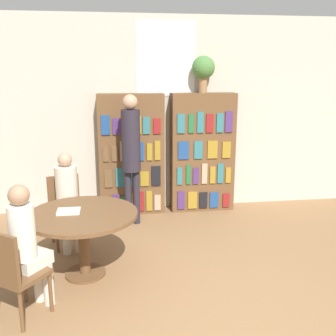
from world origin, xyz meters
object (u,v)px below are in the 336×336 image
chair_left_side (66,207)px  flower_vase (203,69)px  bookshelf_right (202,153)px  reading_table (83,224)px  seated_reader_right (28,242)px  bookshelf_left (132,155)px  librarian_standing (131,147)px  chair_near_camera (13,271)px  seated_reader_left (68,196)px

chair_left_side → flower_vase: bearing=-169.8°
bookshelf_right → chair_left_side: bookshelf_right is taller
reading_table → seated_reader_right: size_ratio=0.95×
bookshelf_left → librarian_standing: librarian_standing is taller
chair_near_camera → chair_left_side: bearing=117.0°
reading_table → chair_near_camera: bearing=-126.5°
chair_left_side → librarian_standing: size_ratio=0.47×
reading_table → chair_left_side: (-0.28, 0.88, -0.11)m
bookshelf_left → flower_vase: size_ratio=3.39×
bookshelf_right → flower_vase: bearing=154.6°
bookshelf_left → flower_vase: (1.10, 0.00, 1.28)m
chair_near_camera → seated_reader_left: 1.51m
reading_table → bookshelf_right: bearing=48.1°
bookshelf_left → reading_table: size_ratio=1.57×
bookshelf_right → chair_near_camera: 3.54m
flower_vase → seated_reader_left: 2.75m
chair_near_camera → chair_left_side: same height
chair_left_side → seated_reader_left: 0.27m
chair_near_camera → reading_table: bearing=90.0°
bookshelf_right → chair_near_camera: (-2.28, -2.68, -0.43)m
librarian_standing → chair_left_side: bearing=-147.9°
chair_near_camera → chair_left_side: (0.27, 1.63, 0.00)m
seated_reader_left → bookshelf_left: bearing=-142.2°
bookshelf_right → librarian_standing: size_ratio=0.99×
reading_table → chair_near_camera: chair_near_camera is taller
chair_near_camera → seated_reader_right: 0.27m
bookshelf_left → librarian_standing: (-0.02, -0.50, 0.21)m
bookshelf_left → chair_near_camera: bookshelf_left is taller
bookshelf_left → seated_reader_right: bearing=-112.8°
bookshelf_right → chair_near_camera: bookshelf_right is taller
reading_table → chair_left_side: bearing=107.5°
reading_table → chair_left_side: chair_left_side is taller
flower_vase → reading_table: (-1.72, -1.94, -1.61)m
bookshelf_right → chair_left_side: 2.31m
bookshelf_right → librarian_standing: bearing=-156.2°
bookshelf_left → flower_vase: bearing=0.2°
reading_table → chair_near_camera: (-0.55, -0.74, -0.11)m
bookshelf_left → seated_reader_right: (-1.06, -2.53, -0.23)m
reading_table → chair_near_camera: 0.93m
chair_left_side → bookshelf_right: bearing=-170.0°
seated_reader_left → seated_reader_right: seated_reader_right is taller
chair_near_camera → librarian_standing: 2.54m
bookshelf_left → chair_left_side: bearing=-130.6°
chair_left_side → seated_reader_left: (0.05, -0.17, 0.20)m
flower_vase → chair_near_camera: 3.91m
flower_vase → chair_near_camera: flower_vase is taller
bookshelf_left → seated_reader_right: 2.75m
bookshelf_right → chair_near_camera: size_ratio=2.10×
bookshelf_right → seated_reader_right: bearing=-130.7°
flower_vase → chair_near_camera: (-2.27, -2.68, -1.72)m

